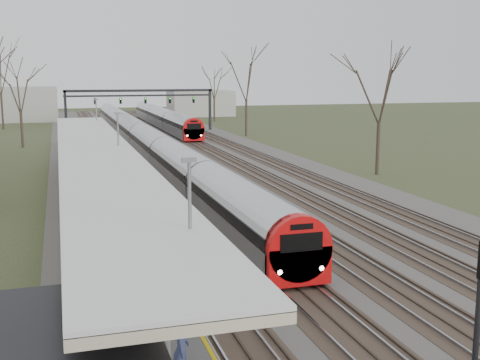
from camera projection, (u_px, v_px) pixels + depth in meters
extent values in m
cube|color=#474442|center=(180.00, 160.00, 57.95)|extent=(24.00, 160.00, 0.10)
cube|color=#4C3828|center=(116.00, 162.00, 56.23)|extent=(2.60, 160.00, 0.06)
cube|color=gray|center=(109.00, 162.00, 56.02)|extent=(0.07, 160.00, 0.12)
cube|color=gray|center=(124.00, 161.00, 56.42)|extent=(0.07, 160.00, 0.12)
cube|color=#4C3828|center=(154.00, 161.00, 57.23)|extent=(2.60, 160.00, 0.06)
cube|color=gray|center=(146.00, 160.00, 57.01)|extent=(0.07, 160.00, 0.12)
cube|color=gray|center=(161.00, 160.00, 57.42)|extent=(0.07, 160.00, 0.12)
cube|color=#4C3828|center=(190.00, 159.00, 58.22)|extent=(2.60, 160.00, 0.06)
cube|color=gray|center=(182.00, 159.00, 58.01)|extent=(0.07, 160.00, 0.12)
cube|color=gray|center=(197.00, 158.00, 58.42)|extent=(0.07, 160.00, 0.12)
cube|color=#4C3828|center=(225.00, 158.00, 59.22)|extent=(2.60, 160.00, 0.06)
cube|color=gray|center=(218.00, 157.00, 59.00)|extent=(0.07, 160.00, 0.12)
cube|color=gray|center=(232.00, 157.00, 59.41)|extent=(0.07, 160.00, 0.12)
cube|color=#4C3828|center=(258.00, 156.00, 60.21)|extent=(2.60, 160.00, 0.06)
cube|color=gray|center=(251.00, 156.00, 60.00)|extent=(0.07, 160.00, 0.12)
cube|color=gray|center=(265.00, 155.00, 60.41)|extent=(0.07, 160.00, 0.12)
cube|color=#9E9B93|center=(94.00, 196.00, 38.80)|extent=(3.50, 69.00, 1.00)
cylinder|color=slate|center=(168.00, 355.00, 12.52)|extent=(0.14, 0.14, 3.00)
cylinder|color=slate|center=(126.00, 249.00, 20.07)|extent=(0.14, 0.14, 3.00)
cylinder|color=slate|center=(107.00, 201.00, 27.61)|extent=(0.14, 0.14, 3.00)
cylinder|color=slate|center=(96.00, 174.00, 35.15)|extent=(0.14, 0.14, 3.00)
cylinder|color=slate|center=(89.00, 156.00, 42.69)|extent=(0.14, 0.14, 3.00)
cylinder|color=slate|center=(84.00, 144.00, 50.23)|extent=(0.14, 0.14, 3.00)
cube|color=silver|center=(96.00, 150.00, 33.94)|extent=(4.10, 50.00, 0.12)
cube|color=#C4B898|center=(96.00, 152.00, 33.97)|extent=(4.10, 50.00, 0.25)
cube|color=black|center=(66.00, 112.00, 82.87)|extent=(0.35, 0.35, 6.00)
cube|color=black|center=(210.00, 110.00, 88.70)|extent=(0.35, 0.35, 6.00)
cube|color=black|center=(140.00, 91.00, 85.28)|extent=(21.00, 0.35, 0.35)
cube|color=black|center=(140.00, 96.00, 85.40)|extent=(21.00, 0.25, 0.25)
cube|color=black|center=(95.00, 101.00, 83.55)|extent=(0.32, 0.22, 0.85)
sphere|color=#0CFF19|center=(95.00, 99.00, 83.38)|extent=(0.16, 0.16, 0.16)
cube|color=black|center=(121.00, 101.00, 84.55)|extent=(0.32, 0.22, 0.85)
sphere|color=#0CFF19|center=(121.00, 99.00, 84.37)|extent=(0.16, 0.16, 0.16)
cube|color=black|center=(145.00, 100.00, 85.55)|extent=(0.32, 0.22, 0.85)
sphere|color=#0CFF19|center=(146.00, 99.00, 85.37)|extent=(0.16, 0.16, 0.16)
cube|color=black|center=(170.00, 100.00, 86.54)|extent=(0.32, 0.22, 0.85)
sphere|color=#0CFF19|center=(170.00, 98.00, 86.36)|extent=(0.16, 0.16, 0.16)
cube|color=black|center=(194.00, 100.00, 87.54)|extent=(0.32, 0.22, 0.85)
sphere|color=#0CFF19|center=(194.00, 98.00, 87.36)|extent=(0.16, 0.16, 0.16)
cylinder|color=#2D231C|center=(378.00, 148.00, 49.29)|extent=(0.30, 0.30, 4.50)
cube|color=#ABAEB5|center=(141.00, 141.00, 65.23)|extent=(2.55, 90.00, 1.60)
cylinder|color=#ABAEB5|center=(141.00, 135.00, 65.11)|extent=(2.60, 89.70, 2.60)
cube|color=black|center=(141.00, 134.00, 65.10)|extent=(2.62, 89.40, 0.55)
cube|color=red|center=(299.00, 266.00, 22.91)|extent=(2.55, 0.50, 1.50)
cylinder|color=red|center=(298.00, 248.00, 22.83)|extent=(2.60, 0.60, 2.60)
cube|color=black|center=(301.00, 242.00, 22.53)|extent=(1.70, 0.12, 0.70)
sphere|color=white|center=(279.00, 272.00, 22.50)|extent=(0.22, 0.22, 0.22)
sphere|color=white|center=(321.00, 268.00, 22.98)|extent=(0.22, 0.22, 0.22)
cube|color=black|center=(142.00, 149.00, 65.39)|extent=(1.80, 89.00, 0.35)
cube|color=#ABAEB5|center=(163.00, 120.00, 93.36)|extent=(2.55, 45.00, 1.60)
cylinder|color=#ABAEB5|center=(163.00, 116.00, 93.25)|extent=(2.60, 44.70, 2.60)
cube|color=black|center=(163.00, 116.00, 93.23)|extent=(2.62, 44.40, 0.55)
cube|color=red|center=(194.00, 135.00, 72.26)|extent=(2.55, 0.50, 1.50)
cylinder|color=red|center=(194.00, 129.00, 72.18)|extent=(2.60, 0.60, 2.60)
cube|color=black|center=(194.00, 126.00, 71.88)|extent=(1.70, 0.12, 0.70)
sphere|color=white|center=(187.00, 136.00, 71.84)|extent=(0.22, 0.22, 0.22)
sphere|color=white|center=(201.00, 135.00, 72.33)|extent=(0.22, 0.22, 0.22)
cube|color=black|center=(163.00, 126.00, 93.53)|extent=(1.80, 44.00, 0.35)
imported|color=navy|center=(181.00, 349.00, 14.33)|extent=(0.53, 0.67, 1.62)
cylinder|color=black|center=(478.00, 317.00, 15.69)|extent=(0.16, 0.16, 4.00)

